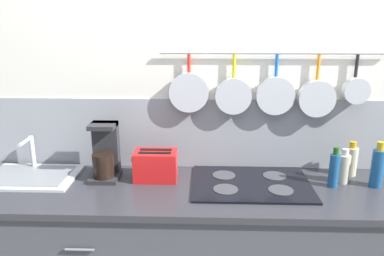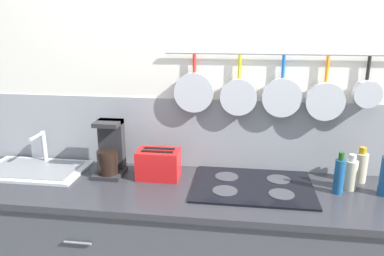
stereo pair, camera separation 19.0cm
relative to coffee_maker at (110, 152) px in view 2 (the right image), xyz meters
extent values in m
cube|color=silver|center=(0.72, 0.22, 0.29)|extent=(7.20, 0.06, 2.60)
cube|color=gray|center=(0.72, 0.21, 0.08)|extent=(7.20, 0.07, 0.42)
cylinder|color=#B7BABF|center=(0.94, 0.16, 0.56)|extent=(1.27, 0.02, 0.02)
cylinder|color=red|center=(0.47, 0.16, 0.50)|extent=(0.02, 0.02, 0.10)
cylinder|color=#B7BABF|center=(0.47, 0.14, 0.33)|extent=(0.23, 0.04, 0.23)
cylinder|color=gold|center=(0.72, 0.16, 0.48)|extent=(0.02, 0.02, 0.13)
cylinder|color=#B7BABF|center=(0.72, 0.14, 0.31)|extent=(0.21, 0.04, 0.21)
cylinder|color=#1959B2|center=(0.96, 0.16, 0.49)|extent=(0.02, 0.02, 0.12)
cylinder|color=#B7BABF|center=(0.96, 0.14, 0.32)|extent=(0.22, 0.04, 0.22)
cylinder|color=orange|center=(1.19, 0.16, 0.48)|extent=(0.02, 0.02, 0.14)
cylinder|color=#B7BABF|center=(1.19, 0.14, 0.30)|extent=(0.21, 0.05, 0.21)
cylinder|color=black|center=(1.40, 0.16, 0.49)|extent=(0.02, 0.02, 0.12)
cylinder|color=#B7BABF|center=(1.40, 0.13, 0.35)|extent=(0.14, 0.06, 0.14)
cylinder|color=slate|center=(-0.03, -0.43, -0.32)|extent=(0.14, 0.01, 0.01)
cube|color=#2D2D33|center=(0.72, -0.13, -0.15)|extent=(3.04, 0.61, 0.03)
cube|color=#B7BABF|center=(-0.47, -0.03, -0.12)|extent=(0.59, 0.37, 0.01)
cube|color=slate|center=(-0.47, -0.03, -0.11)|extent=(0.51, 0.29, 0.00)
cylinder|color=#B7BABF|center=(-0.47, 0.11, -0.03)|extent=(0.03, 0.03, 0.21)
cylinder|color=#B7BABF|center=(-0.47, 0.04, 0.06)|extent=(0.02, 0.15, 0.02)
cube|color=#262628|center=(0.00, -0.02, -0.12)|extent=(0.16, 0.18, 0.02)
cube|color=#262628|center=(0.00, 0.04, 0.03)|extent=(0.14, 0.06, 0.32)
cylinder|color=black|center=(0.00, -0.05, -0.04)|extent=(0.12, 0.12, 0.13)
cube|color=#262628|center=(0.00, 0.00, 0.17)|extent=(0.14, 0.14, 0.02)
cube|color=red|center=(0.29, -0.02, -0.05)|extent=(0.24, 0.15, 0.16)
cube|color=black|center=(0.29, -0.04, 0.03)|extent=(0.18, 0.03, 0.00)
cube|color=black|center=(0.29, 0.01, 0.03)|extent=(0.18, 0.03, 0.00)
cube|color=black|center=(0.16, -0.02, -0.02)|extent=(0.02, 0.02, 0.02)
cube|color=black|center=(0.81, -0.07, -0.13)|extent=(0.64, 0.46, 0.01)
cylinder|color=#38383D|center=(0.67, -0.16, -0.12)|extent=(0.13, 0.13, 0.00)
cylinder|color=#38383D|center=(0.96, -0.16, -0.12)|extent=(0.13, 0.13, 0.00)
cylinder|color=#38383D|center=(0.67, 0.02, -0.12)|extent=(0.13, 0.13, 0.00)
cylinder|color=#38383D|center=(0.96, 0.02, -0.12)|extent=(0.13, 0.13, 0.00)
cylinder|color=navy|center=(1.25, -0.08, -0.04)|extent=(0.05, 0.05, 0.18)
cylinder|color=#194C19|center=(1.25, -0.08, 0.07)|extent=(0.03, 0.03, 0.04)
cylinder|color=#BFB799|center=(1.32, -0.02, -0.05)|extent=(0.07, 0.07, 0.16)
cylinder|color=beige|center=(1.32, -0.02, 0.04)|extent=(0.04, 0.04, 0.03)
cylinder|color=#BFB799|center=(1.40, 0.08, -0.05)|extent=(0.07, 0.07, 0.17)
cylinder|color=#B28C19|center=(1.40, 0.08, 0.05)|extent=(0.04, 0.04, 0.04)
camera|label=1|loc=(0.56, -1.95, 0.73)|focal=35.00mm
camera|label=2|loc=(0.75, -1.94, 0.73)|focal=35.00mm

